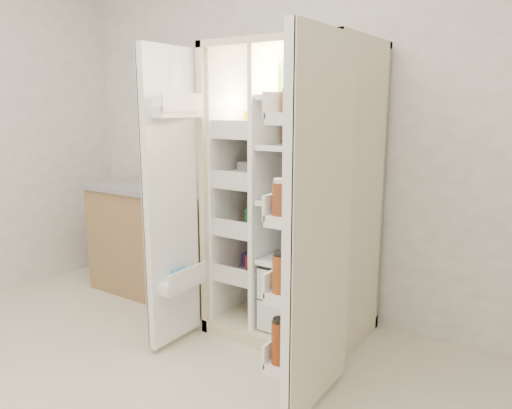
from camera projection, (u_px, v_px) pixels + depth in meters
The scene contains 5 objects.
wall_back at pixel (302, 118), 3.32m from camera, with size 4.00×0.02×2.70m, color white.
refrigerator at pixel (299, 217), 3.05m from camera, with size 0.92×0.70×1.80m.
freezer_door at pixel (171, 201), 2.82m from camera, with size 0.15×0.40×1.72m.
fridge_door at pixel (315, 230), 2.21m from camera, with size 0.17×0.58×1.72m.
kitchen_counter at pixel (165, 239), 3.74m from camera, with size 1.16×0.62×0.84m.
Camera 1 is at (1.61, -0.97, 1.43)m, focal length 34.00 mm.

